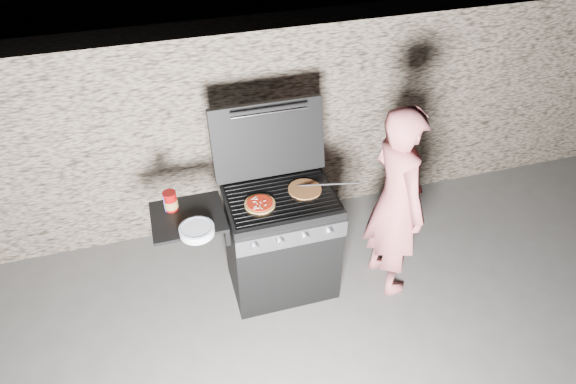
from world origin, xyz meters
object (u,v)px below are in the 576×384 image
object	(u,v)px
pizza_topped	(260,204)
gas_grill	(250,250)
sauce_jar	(170,201)
person	(396,202)

from	to	relation	value
pizza_topped	gas_grill	bearing A→B (deg)	155.40
sauce_jar	person	bearing A→B (deg)	-9.53
sauce_jar	person	distance (m)	1.63
pizza_topped	person	xyz separation A→B (m)	(1.00, -0.13, -0.12)
pizza_topped	sauce_jar	bearing A→B (deg)	166.92
gas_grill	person	distance (m)	1.15
sauce_jar	person	size ratio (longest dim) A/B	0.09
gas_grill	pizza_topped	distance (m)	0.48
sauce_jar	person	world-z (taller)	person
gas_grill	sauce_jar	bearing A→B (deg)	168.91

